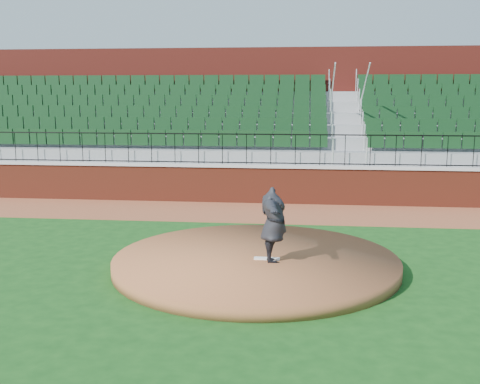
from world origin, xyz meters
TOP-DOWN VIEW (x-y plane):
  - ground at (0.00, 0.00)m, footprint 90.00×90.00m
  - warning_track at (0.00, 5.40)m, footprint 34.00×3.20m
  - field_wall at (0.00, 7.00)m, footprint 34.00×0.35m
  - wall_cap at (0.00, 7.00)m, footprint 34.00×0.45m
  - wall_railing at (0.00, 7.00)m, footprint 34.00×0.05m
  - seating_stands at (0.00, 9.72)m, footprint 34.00×5.10m
  - concourse_wall at (0.00, 12.52)m, footprint 34.00×0.50m
  - pitchers_mound at (0.55, -0.38)m, footprint 6.00×6.00m
  - pitching_rubber at (0.79, -0.57)m, footprint 0.53×0.14m
  - pitcher at (0.93, -0.72)m, footprint 0.81×1.96m

SIDE VIEW (x-z plane):
  - ground at x=0.00m, z-range 0.00..0.00m
  - warning_track at x=0.00m, z-range 0.00..0.01m
  - pitchers_mound at x=0.55m, z-range 0.00..0.25m
  - pitching_rubber at x=0.79m, z-range 0.25..0.29m
  - field_wall at x=0.00m, z-range 0.00..1.20m
  - pitcher at x=0.93m, z-range 0.25..1.80m
  - wall_cap at x=0.00m, z-range 1.20..1.30m
  - wall_railing at x=0.00m, z-range 1.30..2.30m
  - seating_stands at x=0.00m, z-range 0.00..4.60m
  - concourse_wall at x=0.00m, z-range 0.00..5.50m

